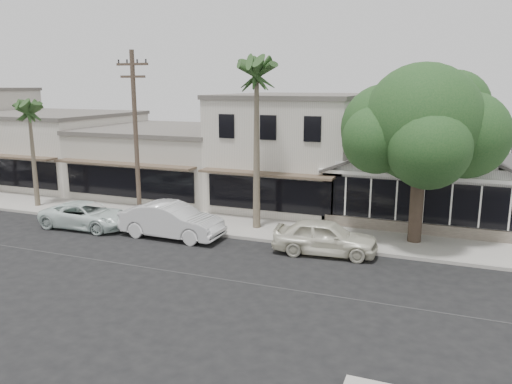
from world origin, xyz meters
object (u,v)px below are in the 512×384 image
at_px(shade_tree, 421,127).
at_px(car_1, 172,220).
at_px(utility_pole, 136,135).
at_px(car_0, 325,237).
at_px(car_2, 86,215).

bearing_deg(shade_tree, car_1, -162.76).
height_order(utility_pole, shade_tree, utility_pole).
bearing_deg(car_1, car_0, -86.49).
distance_m(utility_pole, car_0, 10.98).
bearing_deg(car_1, shade_tree, -71.68).
distance_m(car_0, car_1, 7.54).
xyz_separation_m(car_0, car_1, (-7.53, -0.32, 0.07)).
bearing_deg(car_0, car_2, 86.92).
height_order(car_1, shade_tree, shade_tree).
relative_size(utility_pole, car_1, 1.75).
bearing_deg(shade_tree, utility_pole, -170.77).
height_order(car_0, shade_tree, shade_tree).
height_order(utility_pole, car_1, utility_pole).
bearing_deg(shade_tree, car_0, -138.49).
xyz_separation_m(car_1, shade_tree, (11.04, 3.42, 4.62)).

